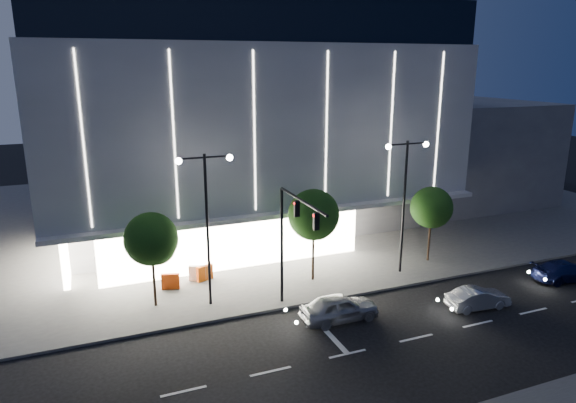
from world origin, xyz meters
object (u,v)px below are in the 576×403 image
(barrier_c, at_px, (205,273))
(car_third, at_px, (565,271))
(traffic_mast, at_px, (291,230))
(tree_left, at_px, (152,242))
(street_lamp_east, at_px, (405,188))
(car_lead, at_px, (339,308))
(tree_right, at_px, (432,210))
(barrier_d, at_px, (198,273))
(barrier_a, at_px, (170,281))
(car_second, at_px, (478,298))
(street_lamp_west, at_px, (207,208))
(tree_mid, at_px, (314,217))

(barrier_c, bearing_deg, car_third, -40.49)
(traffic_mast, height_order, tree_left, traffic_mast)
(street_lamp_east, relative_size, car_lead, 2.04)
(tree_right, bearing_deg, tree_left, 180.00)
(street_lamp_east, distance_m, car_lead, 9.60)
(barrier_c, relative_size, barrier_d, 1.00)
(tree_right, bearing_deg, car_third, -43.08)
(street_lamp_east, distance_m, barrier_a, 16.01)
(car_lead, bearing_deg, street_lamp_east, -57.50)
(traffic_mast, distance_m, car_third, 19.03)
(car_second, bearing_deg, barrier_a, 65.92)
(street_lamp_east, xyz_separation_m, tree_left, (-15.97, 1.02, -1.92))
(tree_right, relative_size, barrier_d, 5.01)
(street_lamp_west, relative_size, tree_left, 1.57)
(street_lamp_west, xyz_separation_m, street_lamp_east, (13.00, 0.00, 0.00))
(tree_left, distance_m, tree_right, 19.00)
(street_lamp_east, xyz_separation_m, car_lead, (-6.82, -4.30, -5.21))
(tree_mid, xyz_separation_m, car_third, (15.36, -5.94, -3.69))
(traffic_mast, height_order, car_lead, traffic_mast)
(tree_mid, height_order, car_lead, tree_mid)
(traffic_mast, height_order, tree_mid, traffic_mast)
(street_lamp_west, distance_m, tree_right, 16.19)
(barrier_c, bearing_deg, street_lamp_west, -117.26)
(car_third, bearing_deg, barrier_c, 75.44)
(tree_right, relative_size, barrier_c, 5.01)
(tree_right, relative_size, car_lead, 1.25)
(street_lamp_east, relative_size, barrier_c, 8.18)
(car_third, bearing_deg, tree_mid, 75.17)
(tree_left, height_order, barrier_a, tree_left)
(tree_right, xyz_separation_m, car_third, (6.36, -5.94, -3.24))
(tree_mid, xyz_separation_m, barrier_a, (-8.85, 1.90, -3.68))
(car_lead, bearing_deg, tree_right, -61.36)
(tree_left, distance_m, car_third, 26.26)
(tree_mid, distance_m, tree_right, 9.01)
(barrier_d, bearing_deg, tree_left, -120.01)
(car_lead, bearing_deg, tree_left, 60.06)
(street_lamp_east, height_order, car_second, street_lamp_east)
(street_lamp_west, relative_size, tree_mid, 1.46)
(street_lamp_west, bearing_deg, car_third, -12.40)
(barrier_a, height_order, barrier_c, same)
(traffic_mast, relative_size, tree_right, 1.28)
(barrier_d, bearing_deg, tree_mid, -1.27)
(traffic_mast, height_order, street_lamp_west, street_lamp_west)
(car_second, xyz_separation_m, car_third, (8.10, 1.06, 0.03))
(barrier_a, bearing_deg, car_second, -13.09)
(traffic_mast, distance_m, street_lamp_west, 4.89)
(car_lead, relative_size, barrier_a, 4.01)
(car_third, bearing_deg, tree_right, 53.25)
(street_lamp_east, relative_size, car_second, 2.41)
(tree_right, xyz_separation_m, barrier_c, (-15.56, 2.42, -3.23))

